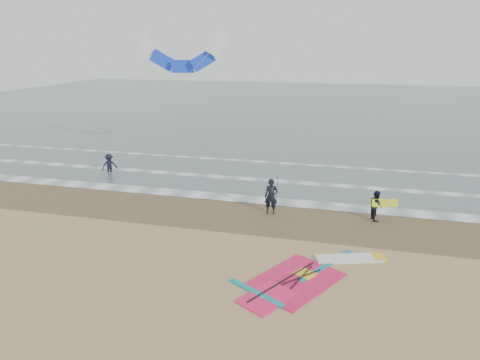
% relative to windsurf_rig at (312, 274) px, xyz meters
% --- Properties ---
extents(ground, '(120.00, 120.00, 0.00)m').
position_rel_windsurf_rig_xyz_m(ground, '(-3.26, -0.50, -0.04)').
color(ground, tan).
rests_on(ground, ground).
extents(sea_water, '(120.00, 80.00, 0.02)m').
position_rel_windsurf_rig_xyz_m(sea_water, '(-3.26, 47.50, -0.03)').
color(sea_water, '#47605E').
rests_on(sea_water, ground).
extents(wet_sand_band, '(120.00, 5.00, 0.01)m').
position_rel_windsurf_rig_xyz_m(wet_sand_band, '(-3.26, 5.50, -0.03)').
color(wet_sand_band, brown).
rests_on(wet_sand_band, ground).
extents(foam_waterline, '(120.00, 9.15, 0.02)m').
position_rel_windsurf_rig_xyz_m(foam_waterline, '(-3.26, 9.94, -0.01)').
color(foam_waterline, white).
rests_on(foam_waterline, ground).
extents(windsurf_rig, '(5.92, 5.60, 0.14)m').
position_rel_windsurf_rig_xyz_m(windsurf_rig, '(0.00, 0.00, 0.00)').
color(windsurf_rig, white).
rests_on(windsurf_rig, ground).
extents(person_standing, '(0.72, 0.50, 1.91)m').
position_rel_windsurf_rig_xyz_m(person_standing, '(-2.68, 5.91, 0.92)').
color(person_standing, black).
rests_on(person_standing, ground).
extents(person_walking, '(0.79, 0.90, 1.55)m').
position_rel_windsurf_rig_xyz_m(person_walking, '(2.64, 6.40, 0.74)').
color(person_walking, black).
rests_on(person_walking, ground).
extents(person_wading, '(1.22, 1.18, 1.68)m').
position_rel_windsurf_rig_xyz_m(person_wading, '(-15.01, 10.74, 0.80)').
color(person_wading, black).
rests_on(person_wading, ground).
extents(held_pole, '(0.17, 0.86, 1.82)m').
position_rel_windsurf_rig_xyz_m(held_pole, '(-2.38, 5.91, 1.36)').
color(held_pole, black).
rests_on(held_pole, ground).
extents(carried_kiteboard, '(1.30, 0.51, 0.39)m').
position_rel_windsurf_rig_xyz_m(carried_kiteboard, '(3.04, 6.30, 0.95)').
color(carried_kiteboard, yellow).
rests_on(carried_kiteboard, ground).
extents(surf_kite, '(7.73, 3.96, 8.44)m').
position_rel_windsurf_rig_xyz_m(surf_kite, '(-10.71, 14.34, 7.80)').
color(surf_kite, white).
rests_on(surf_kite, ground).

